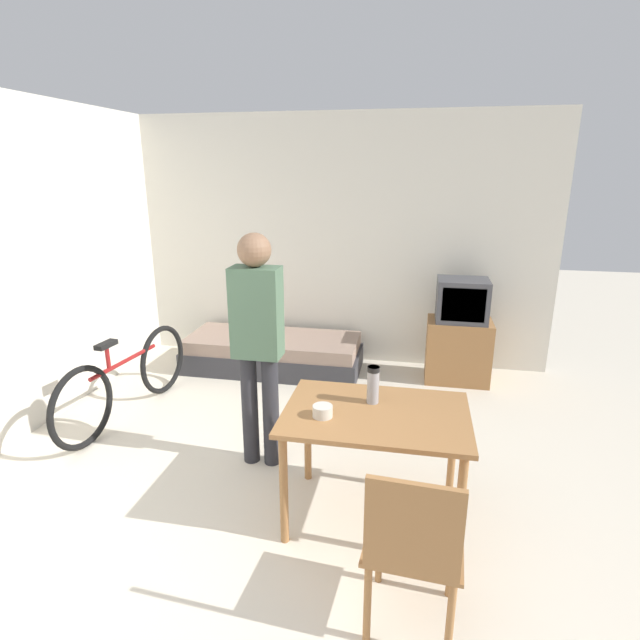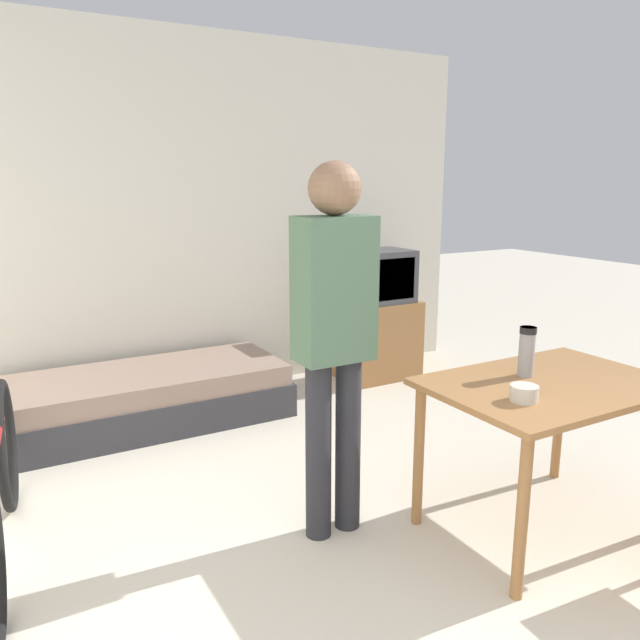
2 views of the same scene
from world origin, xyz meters
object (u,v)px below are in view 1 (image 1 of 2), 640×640
Objects in this scene: bicycle at (127,380)px; thermos_flask at (373,383)px; dining_table at (376,426)px; person_standing at (257,335)px; mate_bowl at (323,411)px; daybed at (273,353)px; wooden_chair at (413,544)px; tv at (459,334)px.

thermos_flask is at bearing -20.12° from bicycle.
bicycle is (-2.26, 0.94, -0.29)m from dining_table.
person_standing reaches higher than mate_bowl.
bicycle reaches higher than daybed.
person_standing is 14.65× the size of mate_bowl.
wooden_chair is at bearing -48.68° from person_standing.
thermos_flask reaches higher than wooden_chair.
tv is 0.98× the size of dining_table.
tv is 1.19× the size of wooden_chair.
mate_bowl is at bearing -45.42° from person_standing.
person_standing is 0.93m from thermos_flask.
wooden_chair reaches higher than daybed.
thermos_flask is 0.37m from mate_bowl.
wooden_chair is 7.70× the size of mate_bowl.
dining_table is 2.46m from bicycle.
tv reaches higher than thermos_flask.
tv is 4.54× the size of thermos_flask.
mate_bowl is (-0.55, 0.69, 0.25)m from wooden_chair.
wooden_chair is (-0.41, -3.13, 0.01)m from tv.
dining_table is (-0.66, -2.32, 0.14)m from tv.
mate_bowl reaches higher than dining_table.
tv reaches higher than mate_bowl.
thermos_flask is at bearing -107.42° from tv.
mate_bowl is at bearing -111.47° from tv.
tv reaches higher than bicycle.
mate_bowl is (0.58, -0.59, -0.24)m from person_standing.
daybed is 2.11× the size of wooden_chair.
wooden_chair is 0.92m from mate_bowl.
dining_table is at bearing 106.71° from wooden_chair.
bicycle is at bearing 145.07° from wooden_chair.
tv is 3.23m from bicycle.
tv is at bearing 50.31° from person_standing.
bicycle is at bearing -126.12° from daybed.
thermos_flask is at bearing -22.17° from person_standing.
tv is 2.46m from person_standing.
bicycle is (-2.91, -1.38, -0.16)m from tv.
person_standing is at bearing 131.32° from wooden_chair.
daybed is at bearing 103.49° from person_standing.
tv reaches higher than wooden_chair.
wooden_chair is 1.03m from thermos_flask.
wooden_chair is (1.55, -3.05, 0.33)m from daybed.
thermos_flask is (-0.03, 0.12, 0.23)m from dining_table.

